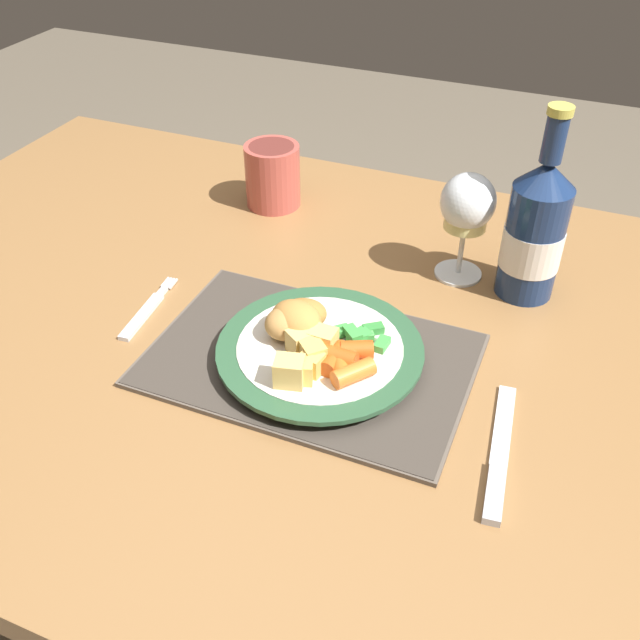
{
  "coord_description": "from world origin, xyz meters",
  "views": [
    {
      "loc": [
        0.29,
        -0.63,
        1.29
      ],
      "look_at": [
        0.05,
        -0.03,
        0.78
      ],
      "focal_mm": 40.0,
      "sensor_mm": 36.0,
      "label": 1
    }
  ],
  "objects_px": {
    "dining_table": "(296,377)",
    "wine_glass": "(467,207)",
    "fork": "(146,312)",
    "table_knife": "(499,461)",
    "drinking_cup": "(273,174)",
    "bottle": "(535,231)",
    "dinner_plate": "(320,352)"
  },
  "relations": [
    {
      "from": "table_knife",
      "to": "wine_glass",
      "type": "relative_size",
      "value": 1.27
    },
    {
      "from": "dinner_plate",
      "to": "fork",
      "type": "height_order",
      "value": "dinner_plate"
    },
    {
      "from": "dining_table",
      "to": "wine_glass",
      "type": "relative_size",
      "value": 8.99
    },
    {
      "from": "dining_table",
      "to": "fork",
      "type": "distance_m",
      "value": 0.21
    },
    {
      "from": "dinner_plate",
      "to": "table_knife",
      "type": "relative_size",
      "value": 1.26
    },
    {
      "from": "fork",
      "to": "table_knife",
      "type": "relative_size",
      "value": 0.72
    },
    {
      "from": "drinking_cup",
      "to": "bottle",
      "type": "bearing_deg",
      "value": -12.33
    },
    {
      "from": "dinner_plate",
      "to": "table_knife",
      "type": "distance_m",
      "value": 0.23
    },
    {
      "from": "dinner_plate",
      "to": "table_knife",
      "type": "xyz_separation_m",
      "value": [
        0.22,
        -0.07,
        -0.01
      ]
    },
    {
      "from": "fork",
      "to": "table_knife",
      "type": "height_order",
      "value": "table_knife"
    },
    {
      "from": "wine_glass",
      "to": "drinking_cup",
      "type": "relative_size",
      "value": 1.53
    },
    {
      "from": "dining_table",
      "to": "dinner_plate",
      "type": "height_order",
      "value": "dinner_plate"
    },
    {
      "from": "fork",
      "to": "wine_glass",
      "type": "height_order",
      "value": "wine_glass"
    },
    {
      "from": "dinner_plate",
      "to": "fork",
      "type": "xyz_separation_m",
      "value": [
        -0.24,
        0.0,
        -0.01
      ]
    },
    {
      "from": "fork",
      "to": "wine_glass",
      "type": "bearing_deg",
      "value": 34.77
    },
    {
      "from": "bottle",
      "to": "drinking_cup",
      "type": "xyz_separation_m",
      "value": [
        -0.4,
        0.09,
        -0.04
      ]
    },
    {
      "from": "dinner_plate",
      "to": "bottle",
      "type": "distance_m",
      "value": 0.31
    },
    {
      "from": "drinking_cup",
      "to": "fork",
      "type": "bearing_deg",
      "value": -94.6
    },
    {
      "from": "fork",
      "to": "wine_glass",
      "type": "distance_m",
      "value": 0.43
    },
    {
      "from": "bottle",
      "to": "dinner_plate",
      "type": "bearing_deg",
      "value": -128.97
    },
    {
      "from": "dining_table",
      "to": "wine_glass",
      "type": "xyz_separation_m",
      "value": [
        0.16,
        0.18,
        0.19
      ]
    },
    {
      "from": "wine_glass",
      "to": "bottle",
      "type": "xyz_separation_m",
      "value": [
        0.09,
        -0.01,
        -0.01
      ]
    },
    {
      "from": "dining_table",
      "to": "fork",
      "type": "xyz_separation_m",
      "value": [
        -0.18,
        -0.05,
        0.09
      ]
    },
    {
      "from": "dining_table",
      "to": "drinking_cup",
      "type": "distance_m",
      "value": 0.34
    },
    {
      "from": "wine_glass",
      "to": "bottle",
      "type": "bearing_deg",
      "value": -3.33
    },
    {
      "from": "dining_table",
      "to": "table_knife",
      "type": "xyz_separation_m",
      "value": [
        0.28,
        -0.13,
        0.09
      ]
    },
    {
      "from": "dinner_plate",
      "to": "wine_glass",
      "type": "xyz_separation_m",
      "value": [
        0.1,
        0.24,
        0.09
      ]
    },
    {
      "from": "dinner_plate",
      "to": "wine_glass",
      "type": "bearing_deg",
      "value": 66.86
    },
    {
      "from": "drinking_cup",
      "to": "dinner_plate",
      "type": "bearing_deg",
      "value": -56.62
    },
    {
      "from": "dining_table",
      "to": "table_knife",
      "type": "bearing_deg",
      "value": -24.52
    },
    {
      "from": "fork",
      "to": "wine_glass",
      "type": "xyz_separation_m",
      "value": [
        0.34,
        0.24,
        0.1
      ]
    },
    {
      "from": "bottle",
      "to": "table_knife",
      "type": "bearing_deg",
      "value": -84.4
    }
  ]
}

